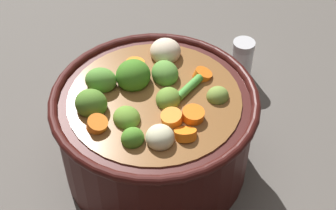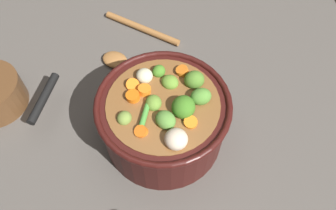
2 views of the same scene
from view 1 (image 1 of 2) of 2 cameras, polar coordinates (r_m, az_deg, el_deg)
name	(u,v)px [view 1 (image 1 of 2)]	position (r m, az deg, el deg)	size (l,w,h in m)	color
ground_plane	(156,162)	(0.71, -1.36, -6.49)	(1.10, 1.10, 0.00)	#514C47
cooking_pot	(155,128)	(0.66, -1.50, -2.68)	(0.26, 0.26, 0.16)	#38110F
salt_shaker	(242,59)	(0.83, 8.45, 5.20)	(0.04, 0.04, 0.07)	silver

